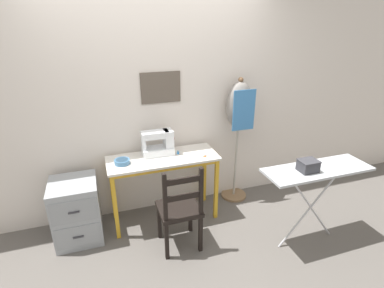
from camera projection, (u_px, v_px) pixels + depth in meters
The scene contains 12 objects.
ground_plane at pixel (170, 229), 3.32m from camera, with size 14.00×14.00×0.00m, color #5B5651.
wall_back at pixel (155, 105), 3.28m from camera, with size 10.00×0.07×2.55m.
sewing_table at pixel (163, 167), 3.25m from camera, with size 1.19×0.46×0.78m.
sewing_machine at pixel (159, 143), 3.24m from camera, with size 0.35×0.19×0.29m.
fabric_bowl at pixel (122, 162), 3.06m from camera, with size 0.16×0.16×0.05m.
scissors at pixel (206, 155), 3.25m from camera, with size 0.11×0.11×0.01m.
thread_spool_near_machine at pixel (178, 153), 3.28m from camera, with size 0.03×0.03×0.03m.
wooden_chair at pixel (180, 210), 2.91m from camera, with size 0.40×0.38×0.93m.
filing_cabinet at pixel (77, 211), 3.08m from camera, with size 0.46×0.49×0.66m.
dress_form at pixel (239, 113), 3.48m from camera, with size 0.32×0.32×1.55m.
ironing_board at pixel (317, 173), 2.84m from camera, with size 1.05×0.35×0.86m.
storage_box at pixel (308, 166), 2.75m from camera, with size 0.17×0.14×0.11m.
Camera 1 is at (-0.62, -2.62, 2.16)m, focal length 28.00 mm.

